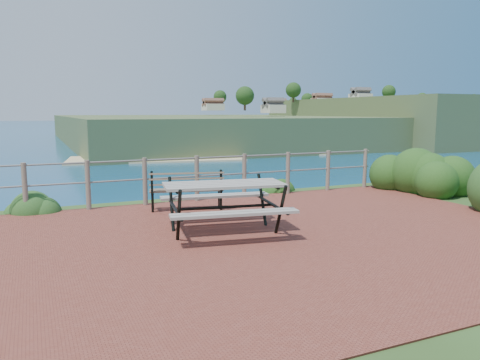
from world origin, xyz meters
The scene contains 10 objects.
ground centered at (0.00, 0.00, 0.00)m, with size 10.00×7.00×0.12m, color brown.
ocean centered at (0.00, 200.00, 0.00)m, with size 1200.00×1200.00×0.00m, color #14617C.
safety_railing centered at (0.00, 3.35, 0.57)m, with size 9.40×0.10×1.00m.
distant_bay centered at (173.07, 202.61, -1.52)m, with size 290.00×232.36×24.00m.
picnic_table centered at (-0.48, 0.57, 0.52)m, with size 2.02×1.65×0.81m.
park_bench centered at (-0.50, 2.53, 0.54)m, with size 1.50×0.72×0.82m.
shrub_right_front centered at (5.52, 2.00, 0.00)m, with size 1.48×1.48×2.10m, color #1D4314.
shrub_right_edge centered at (5.02, 3.10, 0.00)m, with size 1.21×1.21×1.72m, color #1D4314.
shrub_lip_west centered at (-3.37, 3.76, 0.00)m, with size 0.87×0.87×0.65m, color #25521F.
shrub_lip_east centered at (2.25, 3.72, 0.00)m, with size 0.78×0.78×0.52m, color #1D4314.
Camera 1 is at (-3.28, -6.35, 1.97)m, focal length 35.00 mm.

